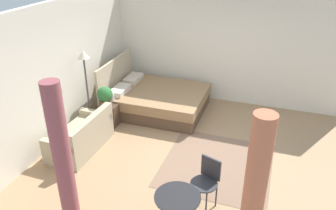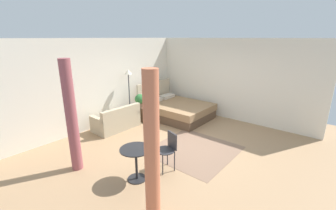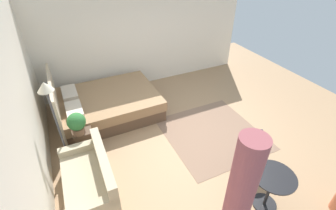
{
  "view_description": "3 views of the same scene",
  "coord_description": "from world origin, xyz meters",
  "px_view_note": "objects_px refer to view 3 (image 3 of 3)",
  "views": [
    {
      "loc": [
        -5.22,
        -1.22,
        3.79
      ],
      "look_at": [
        0.09,
        0.64,
        0.97
      ],
      "focal_mm": 35.76,
      "sensor_mm": 36.0,
      "label": 1
    },
    {
      "loc": [
        -4.6,
        -3.23,
        2.78
      ],
      "look_at": [
        0.1,
        0.64,
        0.95
      ],
      "focal_mm": 24.18,
      "sensor_mm": 36.0,
      "label": 2
    },
    {
      "loc": [
        -3.33,
        2.18,
        3.52
      ],
      "look_at": [
        0.26,
        0.48,
        0.78
      ],
      "focal_mm": 25.78,
      "sensor_mm": 36.0,
      "label": 3
    }
  ],
  "objects_px": {
    "cafe_chair_near_window": "(252,148)",
    "bed": "(106,104)",
    "balcony_table": "(271,185)",
    "vase": "(79,122)",
    "potted_plant": "(77,123)",
    "couch": "(91,180)",
    "nightstand": "(84,139)",
    "floor_lamp": "(52,107)"
  },
  "relations": [
    {
      "from": "vase",
      "to": "cafe_chair_near_window",
      "type": "xyz_separation_m",
      "value": [
        -1.94,
        -2.63,
        -0.07
      ]
    },
    {
      "from": "couch",
      "to": "nightstand",
      "type": "height_order",
      "value": "couch"
    },
    {
      "from": "balcony_table",
      "to": "potted_plant",
      "type": "bearing_deg",
      "value": 44.97
    },
    {
      "from": "couch",
      "to": "nightstand",
      "type": "relative_size",
      "value": 2.88
    },
    {
      "from": "vase",
      "to": "balcony_table",
      "type": "distance_m",
      "value": 3.56
    },
    {
      "from": "potted_plant",
      "to": "floor_lamp",
      "type": "xyz_separation_m",
      "value": [
        -0.2,
        0.3,
        0.57
      ]
    },
    {
      "from": "couch",
      "to": "cafe_chair_near_window",
      "type": "bearing_deg",
      "value": -105.04
    },
    {
      "from": "cafe_chair_near_window",
      "to": "nightstand",
      "type": "bearing_deg",
      "value": 55.25
    },
    {
      "from": "bed",
      "to": "potted_plant",
      "type": "relative_size",
      "value": 5.05
    },
    {
      "from": "balcony_table",
      "to": "cafe_chair_near_window",
      "type": "height_order",
      "value": "cafe_chair_near_window"
    },
    {
      "from": "potted_plant",
      "to": "vase",
      "type": "bearing_deg",
      "value": -10.81
    },
    {
      "from": "nightstand",
      "to": "vase",
      "type": "xyz_separation_m",
      "value": [
        0.12,
        0.01,
        0.35
      ]
    },
    {
      "from": "bed",
      "to": "vase",
      "type": "relative_size",
      "value": 11.05
    },
    {
      "from": "bed",
      "to": "couch",
      "type": "height_order",
      "value": "bed"
    },
    {
      "from": "bed",
      "to": "floor_lamp",
      "type": "relative_size",
      "value": 1.28
    },
    {
      "from": "bed",
      "to": "balcony_table",
      "type": "height_order",
      "value": "bed"
    },
    {
      "from": "vase",
      "to": "floor_lamp",
      "type": "bearing_deg",
      "value": 140.92
    },
    {
      "from": "couch",
      "to": "cafe_chair_near_window",
      "type": "relative_size",
      "value": 1.69
    },
    {
      "from": "nightstand",
      "to": "cafe_chair_near_window",
      "type": "xyz_separation_m",
      "value": [
        -1.82,
        -2.62,
        0.27
      ]
    },
    {
      "from": "couch",
      "to": "bed",
      "type": "bearing_deg",
      "value": -20.05
    },
    {
      "from": "couch",
      "to": "vase",
      "type": "distance_m",
      "value": 1.26
    },
    {
      "from": "potted_plant",
      "to": "floor_lamp",
      "type": "bearing_deg",
      "value": 123.6
    },
    {
      "from": "couch",
      "to": "balcony_table",
      "type": "xyz_separation_m",
      "value": [
        -1.43,
        -2.44,
        0.21
      ]
    },
    {
      "from": "cafe_chair_near_window",
      "to": "potted_plant",
      "type": "bearing_deg",
      "value": 57.23
    },
    {
      "from": "nightstand",
      "to": "floor_lamp",
      "type": "xyz_separation_m",
      "value": [
        -0.3,
        0.34,
        1.06
      ]
    },
    {
      "from": "potted_plant",
      "to": "cafe_chair_near_window",
      "type": "relative_size",
      "value": 0.54
    },
    {
      "from": "nightstand",
      "to": "potted_plant",
      "type": "xyz_separation_m",
      "value": [
        -0.1,
        0.05,
        0.49
      ]
    },
    {
      "from": "potted_plant",
      "to": "cafe_chair_near_window",
      "type": "distance_m",
      "value": 3.18
    },
    {
      "from": "nightstand",
      "to": "cafe_chair_near_window",
      "type": "height_order",
      "value": "cafe_chair_near_window"
    },
    {
      "from": "bed",
      "to": "couch",
      "type": "distance_m",
      "value": 2.19
    },
    {
      "from": "potted_plant",
      "to": "floor_lamp",
      "type": "height_order",
      "value": "floor_lamp"
    },
    {
      "from": "potted_plant",
      "to": "balcony_table",
      "type": "height_order",
      "value": "potted_plant"
    },
    {
      "from": "potted_plant",
      "to": "nightstand",
      "type": "bearing_deg",
      "value": -25.68
    },
    {
      "from": "potted_plant",
      "to": "vase",
      "type": "xyz_separation_m",
      "value": [
        0.22,
        -0.04,
        -0.15
      ]
    },
    {
      "from": "floor_lamp",
      "to": "balcony_table",
      "type": "height_order",
      "value": "floor_lamp"
    },
    {
      "from": "bed",
      "to": "floor_lamp",
      "type": "bearing_deg",
      "value": 140.64
    },
    {
      "from": "floor_lamp",
      "to": "cafe_chair_near_window",
      "type": "relative_size",
      "value": 2.12
    },
    {
      "from": "bed",
      "to": "couch",
      "type": "xyz_separation_m",
      "value": [
        -2.06,
        0.75,
        -0.03
      ]
    },
    {
      "from": "cafe_chair_near_window",
      "to": "bed",
      "type": "bearing_deg",
      "value": 34.88
    },
    {
      "from": "bed",
      "to": "potted_plant",
      "type": "bearing_deg",
      "value": 145.29
    },
    {
      "from": "bed",
      "to": "couch",
      "type": "relative_size",
      "value": 1.61
    },
    {
      "from": "floor_lamp",
      "to": "bed",
      "type": "bearing_deg",
      "value": -39.36
    }
  ]
}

